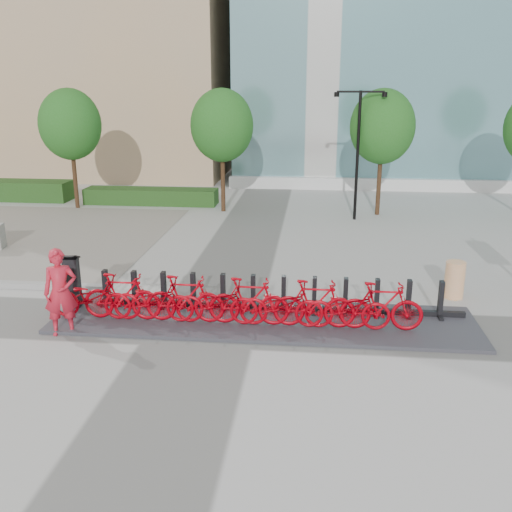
# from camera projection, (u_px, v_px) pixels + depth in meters

# --- Properties ---
(ground) EXTENTS (120.00, 120.00, 0.00)m
(ground) POSITION_uv_depth(u_px,v_px,m) (205.00, 324.00, 12.89)
(ground) COLOR #B0B0B0
(hedge_b) EXTENTS (6.00, 1.20, 0.70)m
(hedge_b) POSITION_uv_depth(u_px,v_px,m) (151.00, 196.00, 25.85)
(hedge_b) COLOR #19420F
(hedge_b) RESTS_ON ground
(tree_0) EXTENTS (2.60, 2.60, 5.10)m
(tree_0) POSITION_uv_depth(u_px,v_px,m) (70.00, 125.00, 24.07)
(tree_0) COLOR black
(tree_0) RESTS_ON ground
(tree_1) EXTENTS (2.60, 2.60, 5.10)m
(tree_1) POSITION_uv_depth(u_px,v_px,m) (222.00, 126.00, 23.43)
(tree_1) COLOR black
(tree_1) RESTS_ON ground
(tree_2) EXTENTS (2.60, 2.60, 5.10)m
(tree_2) POSITION_uv_depth(u_px,v_px,m) (382.00, 127.00, 22.79)
(tree_2) COLOR black
(tree_2) RESTS_ON ground
(streetlamp) EXTENTS (2.00, 0.20, 5.00)m
(streetlamp) POSITION_uv_depth(u_px,v_px,m) (358.00, 140.00, 22.07)
(streetlamp) COLOR black
(streetlamp) RESTS_ON ground
(dock_pad) EXTENTS (9.60, 2.40, 0.08)m
(dock_pad) POSITION_uv_depth(u_px,v_px,m) (264.00, 320.00, 13.03)
(dock_pad) COLOR #3B3B43
(dock_pad) RESTS_ON ground
(dock_rail_posts) EXTENTS (8.02, 0.50, 0.85)m
(dock_rail_posts) POSITION_uv_depth(u_px,v_px,m) (268.00, 294.00, 13.34)
(dock_rail_posts) COLOR black
(dock_rail_posts) RESTS_ON dock_pad
(bike_0) EXTENTS (1.86, 0.65, 0.98)m
(bike_0) POSITION_uv_depth(u_px,v_px,m) (91.00, 297.00, 12.93)
(bike_0) COLOR #A7000C
(bike_0) RESTS_ON dock_pad
(bike_1) EXTENTS (1.80, 0.51, 1.08)m
(bike_1) POSITION_uv_depth(u_px,v_px,m) (122.00, 296.00, 12.85)
(bike_1) COLOR #A7000C
(bike_1) RESTS_ON dock_pad
(bike_2) EXTENTS (1.86, 0.65, 0.98)m
(bike_2) POSITION_uv_depth(u_px,v_px,m) (153.00, 300.00, 12.79)
(bike_2) COLOR #A7000C
(bike_2) RESTS_ON dock_pad
(bike_3) EXTENTS (1.80, 0.51, 1.08)m
(bike_3) POSITION_uv_depth(u_px,v_px,m) (185.00, 299.00, 12.70)
(bike_3) COLOR #A7000C
(bike_3) RESTS_ON dock_pad
(bike_4) EXTENTS (1.86, 0.65, 0.98)m
(bike_4) POSITION_uv_depth(u_px,v_px,m) (217.00, 302.00, 12.65)
(bike_4) COLOR #A7000C
(bike_4) RESTS_ON dock_pad
(bike_5) EXTENTS (1.80, 0.51, 1.08)m
(bike_5) POSITION_uv_depth(u_px,v_px,m) (249.00, 301.00, 12.56)
(bike_5) COLOR #A7000C
(bike_5) RESTS_ON dock_pad
(bike_6) EXTENTS (1.86, 0.65, 0.98)m
(bike_6) POSITION_uv_depth(u_px,v_px,m) (281.00, 305.00, 12.51)
(bike_6) COLOR #A7000C
(bike_6) RESTS_ON dock_pad
(bike_7) EXTENTS (1.80, 0.51, 1.08)m
(bike_7) POSITION_uv_depth(u_px,v_px,m) (314.00, 304.00, 12.42)
(bike_7) COLOR #A7000C
(bike_7) RESTS_ON dock_pad
(bike_8) EXTENTS (1.86, 0.65, 0.98)m
(bike_8) POSITION_uv_depth(u_px,v_px,m) (347.00, 307.00, 12.36)
(bike_8) COLOR #A7000C
(bike_8) RESTS_ON dock_pad
(bike_9) EXTENTS (1.80, 0.51, 1.08)m
(bike_9) POSITION_uv_depth(u_px,v_px,m) (381.00, 306.00, 12.28)
(bike_9) COLOR #A7000C
(bike_9) RESTS_ON dock_pad
(kiosk) EXTENTS (0.45, 0.39, 1.32)m
(kiosk) POSITION_uv_depth(u_px,v_px,m) (72.00, 281.00, 13.57)
(kiosk) COLOR black
(kiosk) RESTS_ON dock_pad
(worker_red) EXTENTS (0.82, 0.68, 1.91)m
(worker_red) POSITION_uv_depth(u_px,v_px,m) (61.00, 292.00, 12.15)
(worker_red) COLOR red
(worker_red) RESTS_ON ground
(construction_barrel) EXTENTS (0.60, 0.60, 0.95)m
(construction_barrel) POSITION_uv_depth(u_px,v_px,m) (454.00, 280.00, 14.40)
(construction_barrel) COLOR #EB6A00
(construction_barrel) RESTS_ON ground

